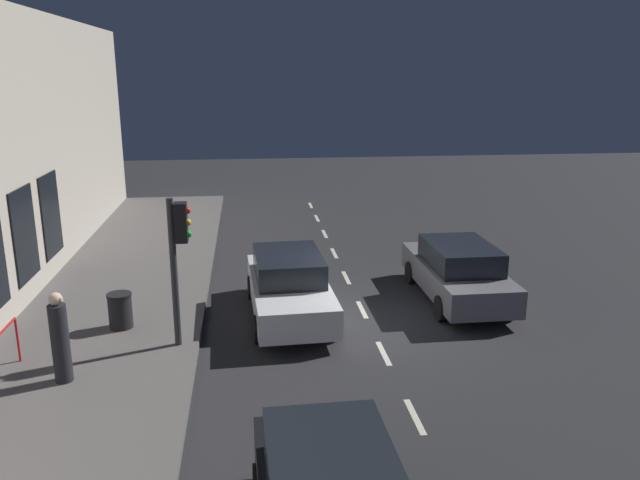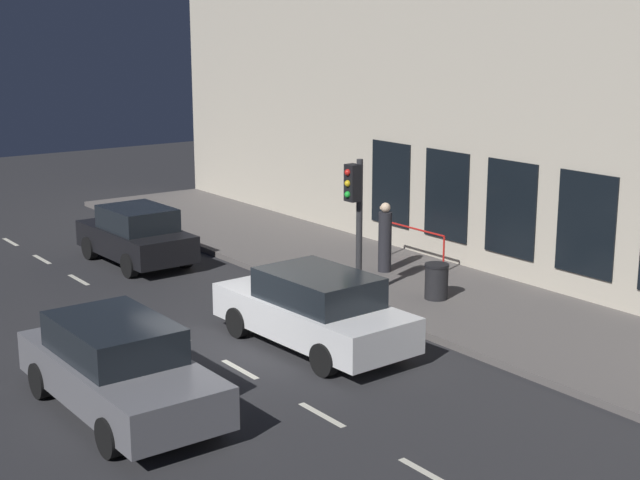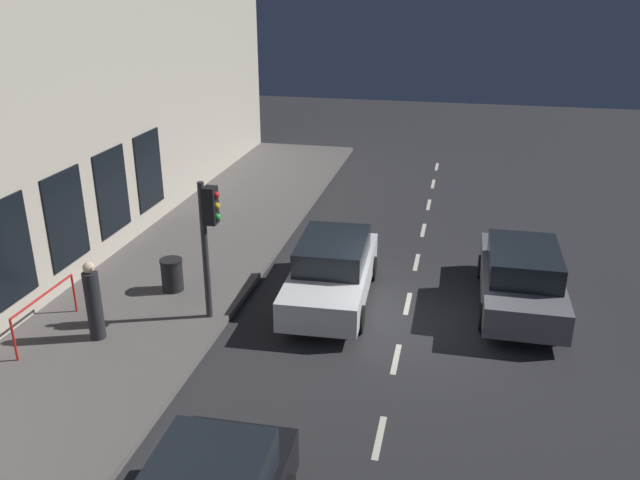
# 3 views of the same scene
# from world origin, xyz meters

# --- Properties ---
(ground_plane) EXTENTS (60.00, 60.00, 0.00)m
(ground_plane) POSITION_xyz_m (0.00, 0.00, 0.00)
(ground_plane) COLOR #28282B
(sidewalk) EXTENTS (4.50, 32.00, 0.15)m
(sidewalk) POSITION_xyz_m (6.25, 0.00, 0.07)
(sidewalk) COLOR #5B5654
(sidewalk) RESTS_ON ground
(building_facade) EXTENTS (0.65, 32.00, 7.57)m
(building_facade) POSITION_xyz_m (8.80, -0.00, 3.78)
(building_facade) COLOR beige
(building_facade) RESTS_ON ground
(lane_centre_line) EXTENTS (0.12, 27.20, 0.01)m
(lane_centre_line) POSITION_xyz_m (0.00, -1.00, 0.00)
(lane_centre_line) COLOR beige
(lane_centre_line) RESTS_ON ground
(traffic_light) EXTENTS (0.49, 0.32, 3.26)m
(traffic_light) POSITION_xyz_m (4.32, 0.93, 2.37)
(traffic_light) COLOR #2D2D30
(traffic_light) RESTS_ON sidewalk
(parked_car_0) EXTENTS (1.94, 4.61, 1.58)m
(parked_car_0) POSITION_xyz_m (-2.64, -1.45, 0.79)
(parked_car_0) COLOR slate
(parked_car_0) RESTS_ON ground
(parked_car_1) EXTENTS (2.07, 4.65, 1.58)m
(parked_car_1) POSITION_xyz_m (1.88, -0.81, 0.79)
(parked_car_1) COLOR silver
(parked_car_1) RESTS_ON ground
(parked_car_2) EXTENTS (1.91, 3.93, 1.58)m
(parked_car_2) POSITION_xyz_m (1.93, 7.42, 0.79)
(parked_car_2) COLOR black
(parked_car_2) RESTS_ON ground
(pedestrian_0) EXTENTS (0.42, 0.42, 1.80)m
(pedestrian_0) POSITION_xyz_m (6.46, 2.37, 1.00)
(pedestrian_0) COLOR #232328
(pedestrian_0) RESTS_ON sidewalk
(trash_bin) EXTENTS (0.57, 0.57, 0.83)m
(trash_bin) POSITION_xyz_m (5.85, -0.18, 0.57)
(trash_bin) COLOR black
(trash_bin) RESTS_ON sidewalk
(red_railing) EXTENTS (0.05, 2.24, 0.97)m
(red_railing) POSITION_xyz_m (7.59, 2.49, 0.88)
(red_railing) COLOR red
(red_railing) RESTS_ON sidewalk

